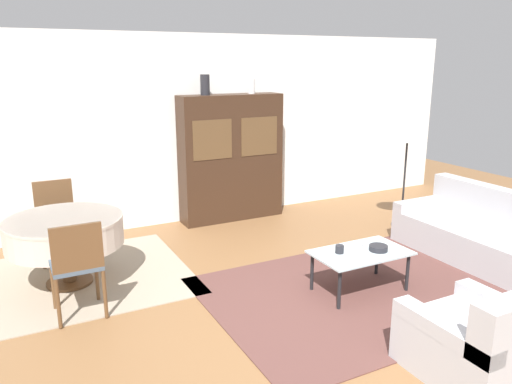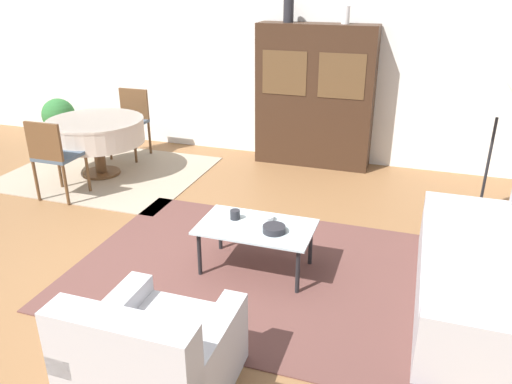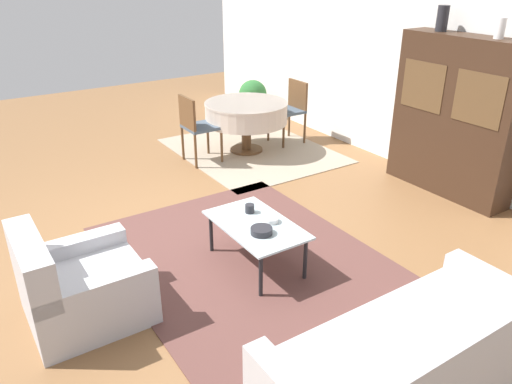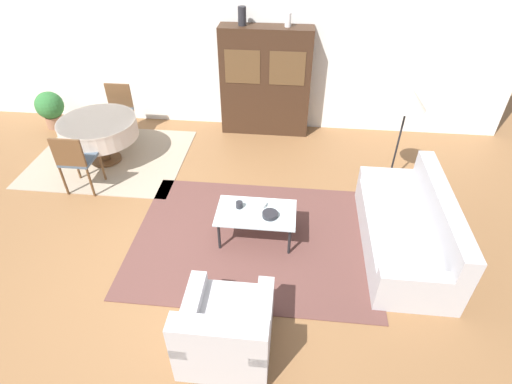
% 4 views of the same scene
% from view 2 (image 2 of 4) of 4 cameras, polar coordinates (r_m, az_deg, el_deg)
% --- Properties ---
extents(ground_plane, '(14.00, 14.00, 0.00)m').
position_cam_2_polar(ground_plane, '(4.45, -14.07, -9.90)').
color(ground_plane, brown).
extents(wall_back, '(10.00, 0.06, 2.70)m').
position_cam_2_polar(wall_back, '(7.12, 0.64, 14.99)').
color(wall_back, white).
rests_on(wall_back, ground_plane).
extents(area_rug, '(3.07, 2.28, 0.01)m').
position_cam_2_polar(area_rug, '(4.46, -0.47, -8.91)').
color(area_rug, brown).
rests_on(area_rug, ground_plane).
extents(dining_rug, '(2.47, 2.01, 0.01)m').
position_cam_2_polar(dining_rug, '(6.90, -16.59, 2.17)').
color(dining_rug, gray).
rests_on(dining_rug, ground_plane).
extents(couch, '(0.92, 2.01, 0.83)m').
position_cam_2_polar(couch, '(4.24, 25.32, -8.85)').
color(couch, '#B2B2B7').
rests_on(couch, ground_plane).
extents(armchair, '(0.85, 0.89, 0.80)m').
position_cam_2_polar(armchair, '(3.20, -11.66, -18.22)').
color(armchair, '#B2B2B7').
rests_on(armchair, ground_plane).
extents(coffee_table, '(0.98, 0.59, 0.42)m').
position_cam_2_polar(coffee_table, '(4.28, 0.00, -4.40)').
color(coffee_table, black).
rests_on(coffee_table, area_rug).
extents(display_cabinet, '(1.54, 0.39, 1.86)m').
position_cam_2_polar(display_cabinet, '(6.76, 6.71, 10.75)').
color(display_cabinet, '#382316').
rests_on(display_cabinet, ground_plane).
extents(dining_table, '(1.20, 1.20, 0.73)m').
position_cam_2_polar(dining_table, '(6.68, -17.79, 6.64)').
color(dining_table, brown).
rests_on(dining_table, dining_rug).
extents(dining_chair_near, '(0.44, 0.44, 0.94)m').
position_cam_2_polar(dining_chair_near, '(6.09, -22.11, 4.11)').
color(dining_chair_near, brown).
rests_on(dining_chair_near, dining_rug).
extents(dining_chair_far, '(0.44, 0.44, 0.94)m').
position_cam_2_polar(dining_chair_far, '(7.34, -14.12, 8.22)').
color(dining_chair_far, brown).
rests_on(dining_chair_far, dining_rug).
extents(floor_lamp, '(0.50, 0.50, 1.54)m').
position_cam_2_polar(floor_lamp, '(5.16, 26.16, 9.42)').
color(floor_lamp, black).
rests_on(floor_lamp, ground_plane).
extents(cup, '(0.09, 0.09, 0.08)m').
position_cam_2_polar(cup, '(4.37, -2.41, -2.59)').
color(cup, '#232328').
rests_on(cup, coffee_table).
extents(bowl, '(0.19, 0.19, 0.06)m').
position_cam_2_polar(bowl, '(4.15, 2.07, -4.25)').
color(bowl, '#232328').
rests_on(bowl, coffee_table).
extents(bowl_small, '(0.13, 0.13, 0.05)m').
position_cam_2_polar(bowl_small, '(4.35, 1.16, -2.97)').
color(bowl_small, white).
rests_on(bowl_small, coffee_table).
extents(vase_tall, '(0.13, 0.13, 0.28)m').
position_cam_2_polar(vase_tall, '(6.70, 3.74, 19.98)').
color(vase_tall, '#232328').
rests_on(vase_tall, display_cabinet).
extents(vase_short, '(0.10, 0.10, 0.21)m').
position_cam_2_polar(vase_short, '(6.56, 10.21, 19.30)').
color(vase_short, white).
rests_on(vase_short, display_cabinet).
extents(potted_plant, '(0.50, 0.50, 0.68)m').
position_cam_2_polar(potted_plant, '(8.36, -21.59, 7.92)').
color(potted_plant, '#93664C').
rests_on(potted_plant, ground_plane).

